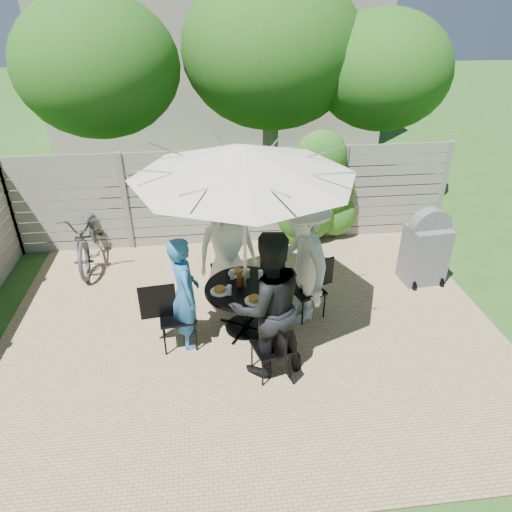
{
  "coord_description": "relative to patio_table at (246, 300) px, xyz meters",
  "views": [
    {
      "loc": [
        -0.54,
        -4.85,
        4.16
      ],
      "look_at": [
        0.09,
        0.52,
        1.08
      ],
      "focal_mm": 32.0,
      "sensor_mm": 36.0,
      "label": 1
    }
  ],
  "objects": [
    {
      "name": "plate_back",
      "position": [
        -0.08,
        0.35,
        0.24
      ],
      "size": [
        0.26,
        0.26,
        0.06
      ],
      "color": "white",
      "rests_on": "patio_table"
    },
    {
      "name": "coffee_cup",
      "position": [
        0.05,
        0.24,
        0.28
      ],
      "size": [
        0.08,
        0.08,
        0.12
      ],
      "primitive_type": "cylinder",
      "color": "#C6B293",
      "rests_on": "patio_table"
    },
    {
      "name": "chair_front",
      "position": [
        0.23,
        -0.94,
        -0.24
      ],
      "size": [
        0.51,
        0.66,
        0.87
      ],
      "rotation": [
        0.0,
        0.0,
        1.84
      ],
      "color": "black",
      "rests_on": "ground"
    },
    {
      "name": "syrup_jug",
      "position": [
        -0.07,
        0.03,
        0.3
      ],
      "size": [
        0.09,
        0.09,
        0.16
      ],
      "primitive_type": "cylinder",
      "color": "#59280C",
      "rests_on": "patio_table"
    },
    {
      "name": "glass_right",
      "position": [
        0.23,
        0.16,
        0.29
      ],
      "size": [
        0.07,
        0.07,
        0.14
      ],
      "primitive_type": "cylinder",
      "color": "silver",
      "rests_on": "patio_table"
    },
    {
      "name": "patio_table",
      "position": [
        0.0,
        0.0,
        0.0
      ],
      "size": [
        1.33,
        1.33,
        0.72
      ],
      "rotation": [
        0.0,
        0.0,
        0.24
      ],
      "color": "black",
      "rests_on": "ground"
    },
    {
      "name": "glass_left",
      "position": [
        -0.23,
        -0.16,
        0.29
      ],
      "size": [
        0.07,
        0.07,
        0.14
      ],
      "primitive_type": "cylinder",
      "color": "silver",
      "rests_on": "patio_table"
    },
    {
      "name": "person_front",
      "position": [
        0.19,
        -0.81,
        0.46
      ],
      "size": [
        1.08,
        0.93,
        1.93
      ],
      "primitive_type": "imported",
      "rotation": [
        0.0,
        0.0,
        3.38
      ],
      "color": "black",
      "rests_on": "ground"
    },
    {
      "name": "plate_front",
      "position": [
        0.08,
        -0.35,
        0.24
      ],
      "size": [
        0.26,
        0.26,
        0.06
      ],
      "color": "white",
      "rests_on": "patio_table"
    },
    {
      "name": "person_left",
      "position": [
        -0.81,
        -0.19,
        0.3
      ],
      "size": [
        0.51,
        0.66,
        1.61
      ],
      "primitive_type": "imported",
      "rotation": [
        0.0,
        0.0,
        8.09
      ],
      "color": "#255FA0",
      "rests_on": "ground"
    },
    {
      "name": "chair_left",
      "position": [
        -0.94,
        -0.22,
        -0.21
      ],
      "size": [
        0.73,
        0.52,
        0.98
      ],
      "rotation": [
        0.0,
        0.0,
        6.39
      ],
      "color": "black",
      "rests_on": "ground"
    },
    {
      "name": "umbrella",
      "position": [
        0.0,
        -0.0,
        1.99
      ],
      "size": [
        3.34,
        3.34,
        2.69
      ],
      "rotation": [
        0.0,
        0.0,
        0.24
      ],
      "color": "silver",
      "rests_on": "ground"
    },
    {
      "name": "person_back",
      "position": [
        -0.19,
        0.81,
        0.4
      ],
      "size": [
        1.0,
        0.77,
        1.81
      ],
      "primitive_type": "imported",
      "rotation": [
        0.0,
        0.0,
        6.52
      ],
      "color": "white",
      "rests_on": "ground"
    },
    {
      "name": "chair_back",
      "position": [
        -0.22,
        0.94,
        -0.23
      ],
      "size": [
        0.48,
        0.68,
        0.91
      ],
      "rotation": [
        0.0,
        0.0,
        4.82
      ],
      "color": "black",
      "rests_on": "ground"
    },
    {
      "name": "backyard_envelope",
      "position": [
        0.17,
        9.97,
        2.1
      ],
      "size": [
        60.0,
        60.0,
        5.0
      ],
      "color": "#254D18",
      "rests_on": "ground"
    },
    {
      "name": "bbq_grill",
      "position": [
        3.02,
        0.95,
        0.09
      ],
      "size": [
        0.68,
        0.55,
        1.31
      ],
      "rotation": [
        0.0,
        0.0,
        0.09
      ],
      "color": "slate",
      "rests_on": "ground"
    },
    {
      "name": "glass_back",
      "position": [
        -0.16,
        0.23,
        0.29
      ],
      "size": [
        0.07,
        0.07,
        0.14
      ],
      "primitive_type": "cylinder",
      "color": "silver",
      "rests_on": "patio_table"
    },
    {
      "name": "plate_left",
      "position": [
        -0.35,
        -0.08,
        0.24
      ],
      "size": [
        0.26,
        0.26,
        0.06
      ],
      "color": "white",
      "rests_on": "patio_table"
    },
    {
      "name": "person_right",
      "position": [
        0.81,
        0.19,
        0.46
      ],
      "size": [
        0.99,
        1.38,
        1.94
      ],
      "primitive_type": "imported",
      "rotation": [
        0.0,
        0.0,
        4.95
      ],
      "color": "silver",
      "rests_on": "ground"
    },
    {
      "name": "plate_right",
      "position": [
        0.35,
        0.08,
        0.24
      ],
      "size": [
        0.26,
        0.26,
        0.06
      ],
      "color": "white",
      "rests_on": "patio_table"
    },
    {
      "name": "bicycle",
      "position": [
        -2.55,
        2.28,
        0.02
      ],
      "size": [
        0.81,
        2.03,
        1.05
      ],
      "primitive_type": "imported",
      "rotation": [
        0.0,
        0.0,
        0.05
      ],
      "color": "#333338",
      "rests_on": "ground"
    },
    {
      "name": "chair_right",
      "position": [
        0.94,
        0.23,
        -0.23
      ],
      "size": [
        0.69,
        0.56,
        0.9
      ],
      "rotation": [
        0.0,
        0.0,
        3.5
      ],
      "color": "black",
      "rests_on": "ground"
    }
  ]
}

